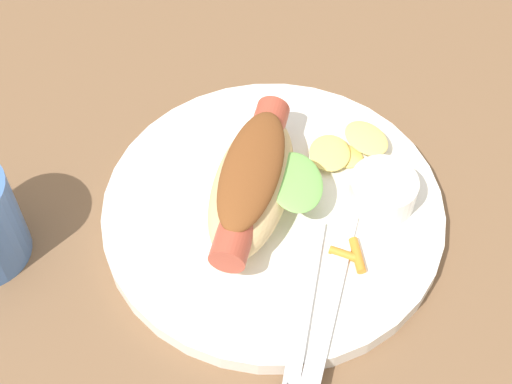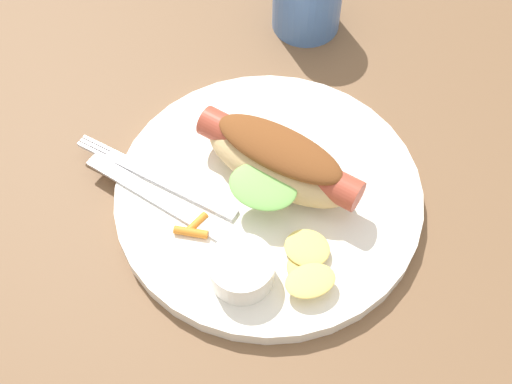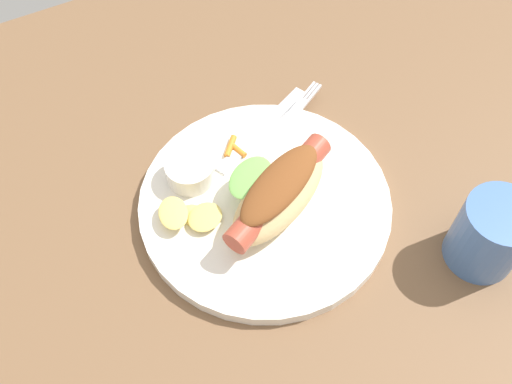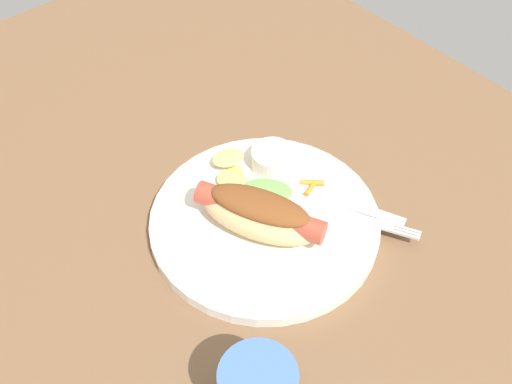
{
  "view_description": "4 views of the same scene",
  "coord_description": "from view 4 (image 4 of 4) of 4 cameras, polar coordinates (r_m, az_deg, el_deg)",
  "views": [
    {
      "loc": [
        32.12,
        21.92,
        52.56
      ],
      "look_at": [
        3.79,
        -0.83,
        4.05
      ],
      "focal_mm": 54.07,
      "sensor_mm": 36.0,
      "label": 1
    },
    {
      "loc": [
        -26.0,
        19.51,
        54.94
      ],
      "look_at": [
        1.69,
        1.94,
        4.22
      ],
      "focal_mm": 49.33,
      "sensor_mm": 36.0,
      "label": 2
    },
    {
      "loc": [
        -14.44,
        -29.61,
        54.53
      ],
      "look_at": [
        0.7,
        -1.43,
        6.27
      ],
      "focal_mm": 40.04,
      "sensor_mm": 36.0,
      "label": 3
    },
    {
      "loc": [
        38.28,
        -32.2,
        60.68
      ],
      "look_at": [
        1.54,
        -0.5,
        5.83
      ],
      "focal_mm": 44.16,
      "sensor_mm": 36.0,
      "label": 4
    }
  ],
  "objects": [
    {
      "name": "fork",
      "position": [
        0.77,
        8.35,
        -2.11
      ],
      "size": [
        15.5,
        9.04,
        0.4
      ],
      "rotation": [
        0.0,
        0.0,
        0.49
      ],
      "color": "silver",
      "rests_on": "plate"
    },
    {
      "name": "chips_pile",
      "position": [
        0.8,
        -2.28,
        1.96
      ],
      "size": [
        7.49,
        6.67,
        1.58
      ],
      "color": "#E7CC68",
      "rests_on": "plate"
    },
    {
      "name": "sauce_ramekin",
      "position": [
        0.81,
        1.5,
        3.04
      ],
      "size": [
        5.48,
        5.48,
        2.61
      ],
      "primitive_type": "cylinder",
      "color": "white",
      "rests_on": "plate"
    },
    {
      "name": "hot_dog",
      "position": [
        0.73,
        0.35,
        -1.92
      ],
      "size": [
        15.61,
        12.34,
        5.39
      ],
      "rotation": [
        0.0,
        0.0,
        0.44
      ],
      "color": "#DBB77A",
      "rests_on": "plate"
    },
    {
      "name": "ground_plane",
      "position": [
        0.79,
        -0.46,
        -2.41
      ],
      "size": [
        120.0,
        90.0,
        1.8
      ],
      "primitive_type": "cube",
      "color": "brown"
    },
    {
      "name": "plate",
      "position": [
        0.77,
        0.89,
        -2.69
      ],
      "size": [
        27.97,
        27.97,
        1.6
      ],
      "primitive_type": "cylinder",
      "color": "white",
      "rests_on": "ground_plane"
    },
    {
      "name": "carrot_garnish",
      "position": [
        0.79,
        5.05,
        0.62
      ],
      "size": [
        2.57,
        3.45,
        0.74
      ],
      "color": "orange",
      "rests_on": "plate"
    },
    {
      "name": "knife",
      "position": [
        0.78,
        7.81,
        -0.92
      ],
      "size": [
        15.14,
        7.74,
        0.36
      ],
      "primitive_type": "cube",
      "rotation": [
        0.0,
        0.0,
        0.42
      ],
      "color": "silver",
      "rests_on": "plate"
    }
  ]
}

